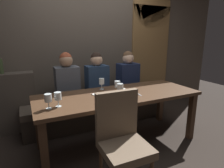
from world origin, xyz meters
The scene contains 18 objects.
ground centered at (0.00, 0.00, 0.00)m, with size 9.00×9.00×0.00m, color black.
back_wall_tiled centered at (0.00, 1.22, 1.50)m, with size 6.00×0.12×3.00m, color brown.
arched_door centered at (1.35, 1.15, 1.36)m, with size 0.90×0.05×2.55m.
dining_table centered at (0.00, 0.00, 0.65)m, with size 2.20×0.84×0.74m.
banquette_bench centered at (0.00, 0.70, 0.23)m, with size 2.50×0.44×0.45m.
chair_near_side centered at (-0.34, -0.72, 0.56)m, with size 0.45×0.45×0.98m.
diner_redhead centered at (-0.54, 0.69, 0.84)m, with size 0.36×0.24×0.81m.
diner_bearded centered at (-0.04, 0.72, 0.83)m, with size 0.36×0.24×0.79m.
diner_far_end centered at (0.54, 0.68, 0.83)m, with size 0.36×0.24×0.80m.
wine_bottle_pale_label centered at (-1.44, 1.05, 1.07)m, with size 0.08×0.08×0.33m.
wine_glass_near_left centered at (-0.13, 0.30, 0.86)m, with size 0.08×0.08×0.16m.
wine_glass_center_back centered at (-0.93, -0.16, 0.85)m, with size 0.08×0.08×0.16m.
wine_glass_end_left centered at (0.01, 0.05, 0.85)m, with size 0.08×0.08×0.16m.
wine_glass_far_left centered at (-0.03, -0.10, 0.85)m, with size 0.08×0.08×0.16m.
wine_glass_far_right centered at (-0.82, -0.14, 0.86)m, with size 0.08×0.08×0.16m.
espresso_cup centered at (0.13, 0.17, 0.77)m, with size 0.12×0.12×0.06m.
fork_on_table centered at (0.22, -0.14, 0.74)m, with size 0.02×0.17×0.01m, color silver.
folded_napkin centered at (-0.29, 0.09, 0.74)m, with size 0.11×0.10×0.01m, color silver.
Camera 1 is at (-1.13, -2.15, 1.49)m, focal length 30.04 mm.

